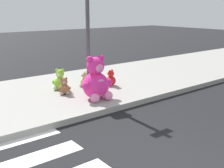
% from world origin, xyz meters
% --- Properties ---
extents(sidewalk, '(28.00, 4.40, 0.15)m').
position_xyz_m(sidewalk, '(0.00, 5.20, 0.07)').
color(sidewalk, '#9E9B93').
rests_on(sidewalk, ground_plane).
extents(sign_pole, '(0.56, 0.11, 3.20)m').
position_xyz_m(sign_pole, '(1.00, 4.40, 1.85)').
color(sign_pole, '#4C4C51').
rests_on(sign_pole, sidewalk).
extents(plush_pink_large, '(0.92, 0.82, 1.19)m').
position_xyz_m(plush_pink_large, '(0.86, 3.81, 0.63)').
color(plush_pink_large, '#F22D93').
rests_on(plush_pink_large, sidewalk).
extents(plush_lime, '(0.46, 0.45, 0.64)m').
position_xyz_m(plush_lime, '(0.53, 5.28, 0.40)').
color(plush_lime, '#8CD133').
rests_on(plush_lime, sidewalk).
extents(plush_red, '(0.37, 0.37, 0.52)m').
position_xyz_m(plush_red, '(2.01, 4.68, 0.36)').
color(plush_red, red).
rests_on(plush_red, sidewalk).
extents(plush_tan, '(0.34, 0.34, 0.48)m').
position_xyz_m(plush_tan, '(1.29, 5.09, 0.34)').
color(plush_tan, tan).
rests_on(plush_tan, sidewalk).
extents(plush_brown, '(0.35, 0.35, 0.49)m').
position_xyz_m(plush_brown, '(0.38, 4.75, 0.35)').
color(plush_brown, olive).
rests_on(plush_brown, sidewalk).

